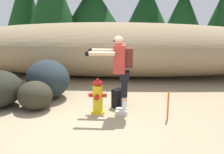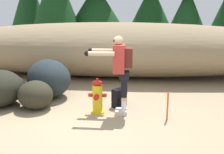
# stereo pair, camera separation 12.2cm
# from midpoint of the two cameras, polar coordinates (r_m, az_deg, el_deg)

# --- Properties ---
(ground_plane) EXTENTS (56.00, 56.00, 0.04)m
(ground_plane) POSITION_cam_midpoint_polar(r_m,az_deg,el_deg) (5.46, -3.43, -9.48)
(ground_plane) COLOR #998466
(dirt_embankment) EXTENTS (14.44, 3.20, 1.87)m
(dirt_embankment) POSITION_cam_midpoint_polar(r_m,az_deg,el_deg) (9.15, 0.40, 6.18)
(dirt_embankment) COLOR #897556
(dirt_embankment) RESTS_ON ground_plane
(fire_hydrant) EXTENTS (0.40, 0.34, 0.78)m
(fire_hydrant) POSITION_cam_midpoint_polar(r_m,az_deg,el_deg) (5.66, -2.62, -4.49)
(fire_hydrant) COLOR gold
(fire_hydrant) RESTS_ON ground_plane
(utility_worker) EXTENTS (0.98, 0.55, 1.70)m
(utility_worker) POSITION_cam_midpoint_polar(r_m,az_deg,el_deg) (5.44, 2.39, 2.50)
(utility_worker) COLOR beige
(utility_worker) RESTS_ON ground_plane
(spare_backpack) EXTENTS (0.36, 0.36, 0.47)m
(spare_backpack) POSITION_cam_midpoint_polar(r_m,az_deg,el_deg) (6.05, 2.16, -4.71)
(spare_backpack) COLOR black
(spare_backpack) RESTS_ON ground_plane
(boulder_mid) EXTENTS (1.15, 1.16, 0.65)m
(boulder_mid) POSITION_cam_midpoint_polar(r_m,az_deg,el_deg) (6.17, -16.03, -3.81)
(boulder_mid) COLOR #2B291D
(boulder_mid) RESTS_ON ground_plane
(boulder_small) EXTENTS (1.68, 1.69, 0.99)m
(boulder_small) POSITION_cam_midpoint_polar(r_m,az_deg,el_deg) (6.95, -13.30, -0.27)
(boulder_small) COLOR #202A2E
(boulder_small) RESTS_ON ground_plane
(boulder_outlier) EXTENTS (1.06, 1.06, 0.57)m
(boulder_outlier) POSITION_cam_midpoint_polar(r_m,az_deg,el_deg) (7.31, -21.18, -1.85)
(boulder_outlier) COLOR #2B2122
(boulder_outlier) RESTS_ON ground_plane
(pine_tree_far_right) EXTENTS (1.90, 1.90, 4.80)m
(pine_tree_far_right) POSITION_cam_midpoint_polar(r_m,az_deg,el_deg) (13.68, 16.68, 15.64)
(pine_tree_far_right) COLOR #47331E
(pine_tree_far_right) RESTS_ON ground_plane
(survey_stake) EXTENTS (0.04, 0.04, 0.60)m
(survey_stake) POSITION_cam_midpoint_polar(r_m,az_deg,el_deg) (5.43, 12.83, -6.31)
(survey_stake) COLOR #E55914
(survey_stake) RESTS_ON ground_plane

